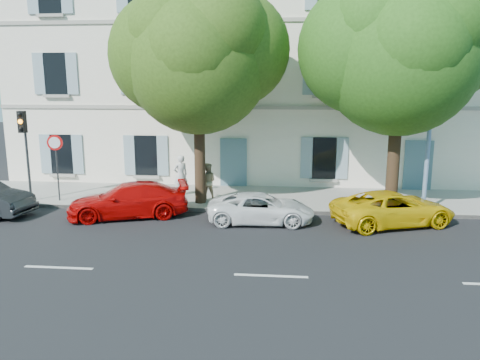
# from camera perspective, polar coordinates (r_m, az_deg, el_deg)

# --- Properties ---
(ground) EXTENTS (90.00, 90.00, 0.00)m
(ground) POSITION_cam_1_polar(r_m,az_deg,el_deg) (16.69, 4.23, -6.19)
(ground) COLOR black
(sidewalk) EXTENTS (36.00, 4.50, 0.15)m
(sidewalk) POSITION_cam_1_polar(r_m,az_deg,el_deg) (20.96, 4.54, -2.28)
(sidewalk) COLOR #A09E96
(sidewalk) RESTS_ON ground
(kerb) EXTENTS (36.00, 0.16, 0.16)m
(kerb) POSITION_cam_1_polar(r_m,az_deg,el_deg) (18.86, 4.41, -3.85)
(kerb) COLOR #9E998E
(kerb) RESTS_ON ground
(building) EXTENTS (28.00, 7.00, 12.00)m
(building) POSITION_cam_1_polar(r_m,az_deg,el_deg) (26.11, 5.00, 13.56)
(building) COLOR white
(building) RESTS_ON ground
(car_red_coupe) EXTENTS (4.95, 3.16, 1.34)m
(car_red_coupe) POSITION_cam_1_polar(r_m,az_deg,el_deg) (18.71, -13.44, -2.40)
(car_red_coupe) COLOR #B50605
(car_red_coupe) RESTS_ON ground
(car_white_coupe) EXTENTS (4.04, 2.00, 1.10)m
(car_white_coupe) POSITION_cam_1_polar(r_m,az_deg,el_deg) (17.49, 2.59, -3.46)
(car_white_coupe) COLOR white
(car_white_coupe) RESTS_ON ground
(car_yellow_supercar) EXTENTS (4.92, 3.44, 1.25)m
(car_yellow_supercar) POSITION_cam_1_polar(r_m,az_deg,el_deg) (18.09, 18.16, -3.29)
(car_yellow_supercar) COLOR #E7BB09
(car_yellow_supercar) RESTS_ON ground
(tree_left) EXTENTS (5.81, 5.81, 9.00)m
(tree_left) POSITION_cam_1_polar(r_m,az_deg,el_deg) (19.43, -5.13, 14.08)
(tree_left) COLOR #3A2819
(tree_left) RESTS_ON sidewalk
(tree_right) EXTENTS (6.01, 6.01, 9.26)m
(tree_right) POSITION_cam_1_polar(r_m,az_deg,el_deg) (19.36, 18.95, 13.95)
(tree_right) COLOR #3A2819
(tree_right) RESTS_ON sidewalk
(traffic_light) EXTENTS (0.33, 0.44, 3.86)m
(traffic_light) POSITION_cam_1_polar(r_m,az_deg,el_deg) (21.62, -24.83, 4.83)
(traffic_light) COLOR #383A3D
(traffic_light) RESTS_ON sidewalk
(road_sign) EXTENTS (0.66, 0.15, 2.85)m
(road_sign) POSITION_cam_1_polar(r_m,az_deg,el_deg) (21.34, -21.54, 3.02)
(road_sign) COLOR #383A3D
(road_sign) RESTS_ON sidewalk
(street_lamp) EXTENTS (0.45, 1.79, 8.34)m
(street_lamp) POSITION_cam_1_polar(r_m,az_deg,el_deg) (19.26, 22.57, 10.09)
(street_lamp) COLOR #7293BF
(street_lamp) RESTS_ON sidewalk
(pedestrian_a) EXTENTS (0.80, 0.74, 1.83)m
(pedestrian_a) POSITION_cam_1_polar(r_m,az_deg,el_deg) (21.26, -7.25, 0.59)
(pedestrian_a) COLOR silver
(pedestrian_a) RESTS_ON sidewalk
(pedestrian_b) EXTENTS (0.80, 0.63, 1.60)m
(pedestrian_b) POSITION_cam_1_polar(r_m,az_deg,el_deg) (20.32, -3.99, -0.18)
(pedestrian_b) COLOR tan
(pedestrian_b) RESTS_ON sidewalk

